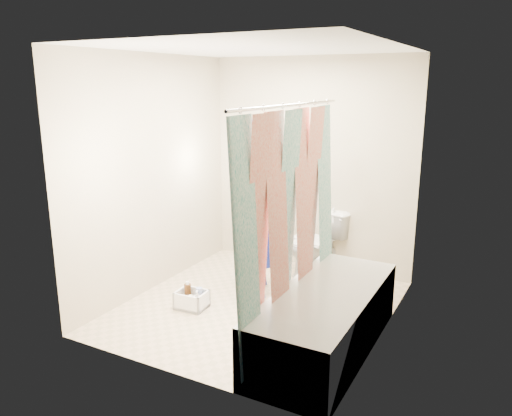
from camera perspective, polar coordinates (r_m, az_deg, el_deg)
The scene contains 14 objects.
floor at distance 4.93m, azimuth 0.12°, elevation -11.23°, with size 2.60×2.60×0.00m, color tan.
ceiling at distance 4.46m, azimuth 0.14°, elevation 17.82°, with size 2.40×2.60×0.02m, color white.
wall_back at distance 5.71m, azimuth 6.28°, elevation 4.87°, with size 2.40×0.02×2.40m, color tan.
wall_front at distance 3.49m, azimuth -9.96°, elevation -1.31°, with size 2.40×0.02×2.40m, color tan.
wall_left at distance 5.21m, azimuth -11.63°, elevation 3.76°, with size 0.02×2.60×2.40m, color tan.
wall_right at distance 4.14m, azimuth 14.97°, elevation 0.88°, with size 0.02×2.60×2.40m, color tan.
bathtub at distance 4.16m, azimuth 7.92°, elevation -12.39°, with size 0.70×1.75×0.50m.
curtain_rod at distance 3.85m, azimuth 4.09°, elevation 11.65°, with size 0.02×0.02×1.90m, color silver.
shower_curtain at distance 4.00m, azimuth 3.85°, elevation -1.78°, with size 0.06×1.75×1.80m, color silver.
toilet at distance 5.64m, azimuth 6.99°, elevation -4.09°, with size 0.40×0.70×0.71m, color white.
tank_lid at distance 5.55m, azimuth 6.19°, elevation -3.73°, with size 0.44×0.19×0.03m, color silver.
tank_internals at distance 5.71m, azimuth 8.12°, elevation -0.30°, with size 0.16×0.09×0.23m.
plumber at distance 4.97m, azimuth 0.22°, elevation -0.05°, with size 0.65×0.43×1.79m, color #102EA3.
cleaning_caddy at distance 4.91m, azimuth -7.27°, elevation -10.43°, with size 0.30×0.25×0.22m.
Camera 1 is at (2.09, -3.93, 2.12)m, focal length 35.00 mm.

